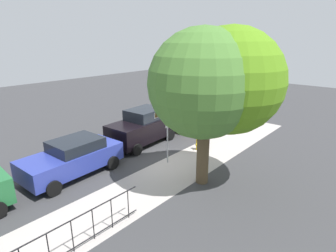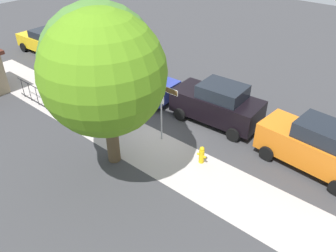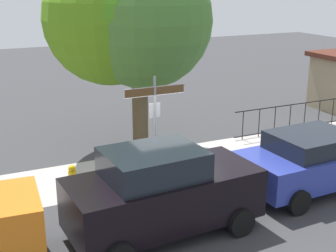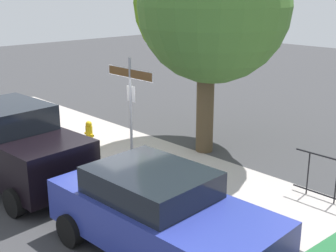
{
  "view_description": "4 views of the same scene",
  "coord_description": "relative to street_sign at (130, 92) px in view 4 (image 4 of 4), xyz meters",
  "views": [
    {
      "loc": [
        9.36,
        8.65,
        5.93
      ],
      "look_at": [
        -0.96,
        -0.25,
        1.58
      ],
      "focal_mm": 29.53,
      "sensor_mm": 36.0,
      "label": 1
    },
    {
      "loc": [
        -8.49,
        9.76,
        8.89
      ],
      "look_at": [
        -1.05,
        0.99,
        1.36
      ],
      "focal_mm": 35.96,
      "sensor_mm": 36.0,
      "label": 2
    },
    {
      "loc": [
        -5.16,
        -11.01,
        5.51
      ],
      "look_at": [
        0.03,
        -0.01,
        1.7
      ],
      "focal_mm": 50.2,
      "sensor_mm": 36.0,
      "label": 3
    },
    {
      "loc": [
        8.9,
        -6.92,
        4.66
      ],
      "look_at": [
        0.38,
        1.25,
        1.11
      ],
      "focal_mm": 48.11,
      "sensor_mm": 36.0,
      "label": 4
    }
  ],
  "objects": [
    {
      "name": "car_black",
      "position": [
        -1.08,
        -2.81,
        -1.1
      ],
      "size": [
        4.39,
        2.24,
        2.04
      ],
      "rotation": [
        0.0,
        0.0,
        0.05
      ],
      "color": "black",
      "rests_on": "ground_plane"
    },
    {
      "name": "street_sign",
      "position": [
        0.0,
        0.0,
        0.0
      ],
      "size": [
        1.78,
        0.07,
        3.02
      ],
      "color": "#9EA0A5",
      "rests_on": "ground_plane"
    },
    {
      "name": "sidewalk_strip",
      "position": [
        2.17,
        0.9,
        -2.11
      ],
      "size": [
        24.0,
        2.6,
        0.0
      ],
      "primitive_type": "cube",
      "color": "#AEA5A0",
      "rests_on": "ground_plane"
    },
    {
      "name": "car_blue",
      "position": [
        3.72,
        -2.4,
        -1.27
      ],
      "size": [
        4.47,
        2.27,
        1.62
      ],
      "rotation": [
        0.0,
        0.0,
        0.04
      ],
      "color": "#2A3795",
      "rests_on": "ground_plane"
    },
    {
      "name": "shade_tree",
      "position": [
        0.26,
        2.7,
        2.23
      ],
      "size": [
        5.18,
        4.87,
        6.44
      ],
      "color": "brown",
      "rests_on": "ground_plane"
    },
    {
      "name": "ground_plane",
      "position": [
        0.17,
        -0.4,
        -2.11
      ],
      "size": [
        60.0,
        60.0,
        0.0
      ],
      "primitive_type": "plane",
      "color": "#38383A"
    },
    {
      "name": "fire_hydrant",
      "position": [
        -2.36,
        0.2,
        -1.73
      ],
      "size": [
        0.42,
        0.22,
        0.78
      ],
      "color": "yellow",
      "rests_on": "ground_plane"
    }
  ]
}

